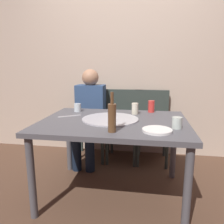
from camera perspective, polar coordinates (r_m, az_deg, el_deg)
ground_plane at (r=2.27m, az=0.43°, el=-20.47°), size 8.00×8.00×0.00m
back_wall at (r=3.04m, az=3.80°, el=13.64°), size 6.00×0.10×2.60m
dining_table at (r=1.99m, az=0.46°, el=-4.44°), size 1.30×0.97×0.73m
pizza_tray at (r=1.99m, az=-0.45°, el=-1.84°), size 0.51×0.51×0.01m
wine_bottle at (r=1.61m, az=0.00°, el=-1.31°), size 0.06×0.06×0.30m
tumbler_near at (r=2.22m, az=5.99°, el=0.89°), size 0.07×0.07×0.11m
tumbler_far at (r=1.79m, az=16.51°, el=-2.71°), size 0.08×0.08×0.09m
wine_glass at (r=2.36m, az=-8.96°, el=1.16°), size 0.07×0.07×0.09m
soda_can at (r=2.33m, az=10.18°, el=1.44°), size 0.07×0.07×0.12m
plate_stack at (r=1.68m, az=11.65°, el=-4.67°), size 0.22×0.22×0.02m
table_knife at (r=2.16m, az=-11.03°, el=-1.04°), size 0.20×0.14×0.01m
chair_left at (r=2.95m, az=-5.14°, el=-1.77°), size 0.44×0.44×0.90m
chair_middle at (r=2.87m, az=3.35°, el=-2.10°), size 0.44×0.44×0.90m
chair_right at (r=2.86m, az=10.14°, el=-2.34°), size 0.44×0.44×0.90m
guest_in_sweater at (r=2.78m, az=-5.95°, el=0.05°), size 0.36×0.56×1.17m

